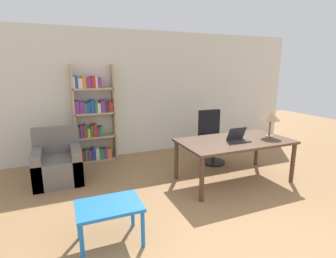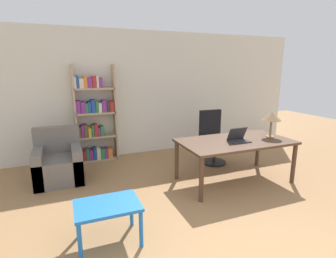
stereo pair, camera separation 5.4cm
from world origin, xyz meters
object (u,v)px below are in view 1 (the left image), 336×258
object	(u,v)px
table_lamp	(271,116)
armchair	(58,164)
desk	(235,144)
bookshelf	(93,119)
side_table_blue	(109,210)
office_chair	(212,139)
laptop	(238,138)

from	to	relation	value
table_lamp	armchair	xyz separation A→B (m)	(-3.49, 1.19, -0.79)
desk	bookshelf	bearing A→B (deg)	136.51
side_table_blue	bookshelf	bearing A→B (deg)	85.95
office_chair	desk	bearing A→B (deg)	-98.80
office_chair	bookshelf	bearing A→B (deg)	155.32
side_table_blue	armchair	xyz separation A→B (m)	(-0.52, 2.02, -0.10)
laptop	armchair	size ratio (longest dim) A/B	0.37
bookshelf	office_chair	bearing A→B (deg)	-24.68
office_chair	table_lamp	bearing A→B (deg)	-60.53
table_lamp	armchair	distance (m)	3.77
desk	table_lamp	distance (m)	0.83
office_chair	side_table_blue	xyz separation A→B (m)	(-2.42, -1.81, -0.10)
desk	side_table_blue	xyz separation A→B (m)	(-2.28, -0.86, -0.25)
desk	laptop	world-z (taller)	laptop
armchair	table_lamp	bearing A→B (deg)	-18.79
laptop	armchair	xyz separation A→B (m)	(-2.79, 1.23, -0.48)
desk	armchair	size ratio (longest dim) A/B	2.09
laptop	bookshelf	distance (m)	2.91
side_table_blue	table_lamp	bearing A→B (deg)	15.53
table_lamp	bookshelf	xyz separation A→B (m)	(-2.78, 2.00, -0.20)
laptop	bookshelf	bearing A→B (deg)	135.48
desk	laptop	size ratio (longest dim) A/B	5.63
laptop	office_chair	xyz separation A→B (m)	(0.14, 1.02, -0.28)
table_lamp	armchair	bearing A→B (deg)	161.21
side_table_blue	bookshelf	distance (m)	2.88
office_chair	side_table_blue	bearing A→B (deg)	-143.20
desk	bookshelf	distance (m)	2.87
side_table_blue	laptop	bearing A→B (deg)	19.14
desk	bookshelf	xyz separation A→B (m)	(-2.07, 1.97, 0.24)
table_lamp	office_chair	bearing A→B (deg)	119.47
armchair	office_chair	bearing A→B (deg)	-3.99
desk	office_chair	bearing A→B (deg)	81.20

